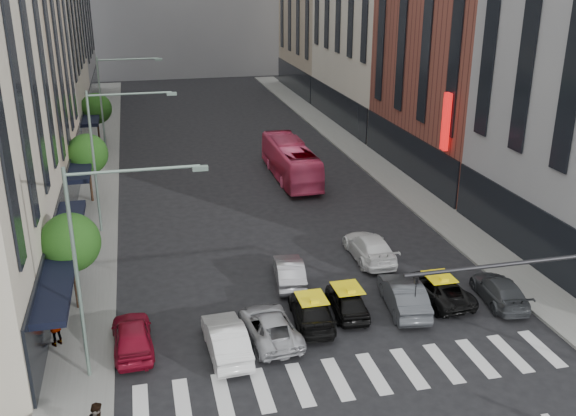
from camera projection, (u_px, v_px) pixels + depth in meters
ground at (373, 397)px, 25.46m from camera, size 160.00×160.00×0.00m
sidewalk_left at (99, 184)px, 50.21m from camera, size 3.00×96.00×0.15m
sidewalk_right at (375, 164)px, 55.25m from camera, size 3.00×96.00×0.15m
building_right_b at (465, 9)px, 49.18m from camera, size 8.00×18.00×26.00m
tree_near at (70, 243)px, 30.69m from camera, size 2.88×2.88×4.95m
tree_mid at (87, 154)px, 45.25m from camera, size 2.88×2.88×4.95m
tree_far at (96, 109)px, 59.81m from camera, size 2.88×2.88×4.95m
streetlamp_near at (99, 246)px, 24.82m from camera, size 5.38×0.25×9.00m
streetlamp_mid at (108, 143)px, 39.38m from camera, size 5.38×0.25×9.00m
streetlamp_far at (112, 95)px, 53.94m from camera, size 5.38×0.25×9.00m
traffic_signal at (576, 287)px, 24.66m from camera, size 10.10×0.20×6.00m
liberty_sign at (446, 122)px, 44.31m from camera, size 0.30×0.70×4.00m
car_red at (132, 336)px, 28.37m from camera, size 1.90×4.36×1.46m
car_white_front at (226, 339)px, 28.10m from camera, size 1.79×4.61×1.50m
car_silver at (270, 326)px, 29.28m from camera, size 2.54×4.81×1.29m
taxi_left at (311, 311)px, 30.60m from camera, size 2.30×4.68×1.31m
taxi_center at (347, 301)px, 31.48m from camera, size 1.85×4.02×1.34m
car_grey_mid at (404, 295)px, 31.78m from camera, size 2.25×4.85×1.54m
taxi_right at (438, 288)px, 32.75m from camera, size 2.45×4.73×1.27m
car_grey_curb at (500, 290)px, 32.53m from camera, size 2.37×4.65×1.29m
car_row2_left at (289, 271)px, 34.45m from camera, size 1.98×4.34×1.38m
car_row2_right at (370, 247)px, 37.30m from camera, size 2.20×5.16×1.48m
bus at (291, 161)px, 51.25m from camera, size 2.54×10.84×3.02m
pedestrian_far at (56, 327)px, 28.43m from camera, size 1.14×0.97×1.83m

